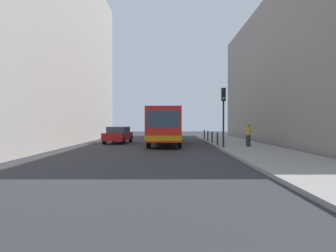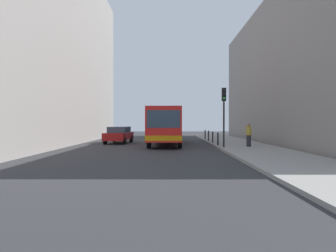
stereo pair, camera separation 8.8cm
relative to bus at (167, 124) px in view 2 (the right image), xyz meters
The scene contains 13 objects.
ground_plane 4.31m from the bus, 83.35° to the right, with size 80.00×80.00×0.00m, color #2D2D30.
sidewalk 7.24m from the bus, 33.79° to the right, with size 4.40×40.00×0.15m, color gray.
building_left 12.98m from the bus, behind, with size 7.00×32.00×17.09m, color gray.
building_right 12.79m from the bus, ahead, with size 7.00×32.00×12.51m, color gray.
bus is the anchor object (origin of this frame).
car_beside_bus 4.58m from the bus, 163.53° to the left, with size 2.14×4.53×1.48m.
car_behind_bus 11.53m from the bus, 92.47° to the left, with size 2.01×4.47×1.48m.
traffic_light 6.60m from the bus, 51.76° to the right, with size 0.28×0.33×4.10m.
bollard_near 5.16m from the bus, 39.15° to the right, with size 0.11×0.11×0.95m, color black.
bollard_mid 4.08m from the bus, ahead, with size 0.11×0.11×0.95m, color black.
bollard_far 4.69m from the bus, 30.98° to the left, with size 0.11×0.11×0.95m, color black.
bollard_farthest 6.53m from the bus, 52.60° to the left, with size 0.11×0.11×0.95m, color black.
pedestrian_near_signal 7.38m from the bus, 36.31° to the right, with size 0.38×0.38×1.65m.
Camera 2 is at (-0.19, -22.13, 1.88)m, focal length 32.53 mm.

